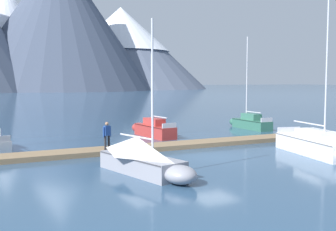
{
  "coord_description": "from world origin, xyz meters",
  "views": [
    {
      "loc": [
        -13.65,
        -20.52,
        4.49
      ],
      "look_at": [
        0.0,
        6.0,
        2.0
      ],
      "focal_mm": 44.81,
      "sensor_mm": 36.0,
      "label": 1
    }
  ],
  "objects_px": {
    "sailboat_second_berth": "(143,157)",
    "sailboat_mid_dock_starboard": "(321,146)",
    "sailboat_mid_dock_port": "(151,129)",
    "person_on_dock": "(107,134)",
    "sailboat_far_berth": "(249,122)"
  },
  "relations": [
    {
      "from": "sailboat_second_berth",
      "to": "sailboat_mid_dock_starboard",
      "type": "relative_size",
      "value": 0.8
    },
    {
      "from": "sailboat_mid_dock_port",
      "to": "sailboat_second_berth",
      "type": "bearing_deg",
      "value": -116.57
    },
    {
      "from": "sailboat_second_berth",
      "to": "person_on_dock",
      "type": "xyz_separation_m",
      "value": [
        0.2,
        5.91,
        0.43
      ]
    },
    {
      "from": "sailboat_mid_dock_starboard",
      "to": "sailboat_far_berth",
      "type": "distance_m",
      "value": 14.53
    },
    {
      "from": "sailboat_far_berth",
      "to": "person_on_dock",
      "type": "height_order",
      "value": "sailboat_far_berth"
    },
    {
      "from": "sailboat_mid_dock_port",
      "to": "sailboat_mid_dock_starboard",
      "type": "height_order",
      "value": "sailboat_mid_dock_starboard"
    },
    {
      "from": "sailboat_mid_dock_port",
      "to": "sailboat_mid_dock_starboard",
      "type": "relative_size",
      "value": 0.72
    },
    {
      "from": "sailboat_mid_dock_port",
      "to": "sailboat_mid_dock_starboard",
      "type": "distance_m",
      "value": 13.85
    },
    {
      "from": "person_on_dock",
      "to": "sailboat_mid_dock_port",
      "type": "bearing_deg",
      "value": 47.19
    },
    {
      "from": "sailboat_second_berth",
      "to": "sailboat_far_berth",
      "type": "distance_m",
      "value": 21.1
    },
    {
      "from": "sailboat_mid_dock_starboard",
      "to": "person_on_dock",
      "type": "xyz_separation_m",
      "value": [
        -11.13,
        6.4,
        0.64
      ]
    },
    {
      "from": "sailboat_mid_dock_starboard",
      "to": "sailboat_far_berth",
      "type": "relative_size",
      "value": 1.06
    },
    {
      "from": "sailboat_far_berth",
      "to": "person_on_dock",
      "type": "relative_size",
      "value": 5.07
    },
    {
      "from": "sailboat_mid_dock_starboard",
      "to": "sailboat_far_berth",
      "type": "height_order",
      "value": "sailboat_mid_dock_starboard"
    },
    {
      "from": "sailboat_second_berth",
      "to": "person_on_dock",
      "type": "relative_size",
      "value": 4.33
    }
  ]
}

